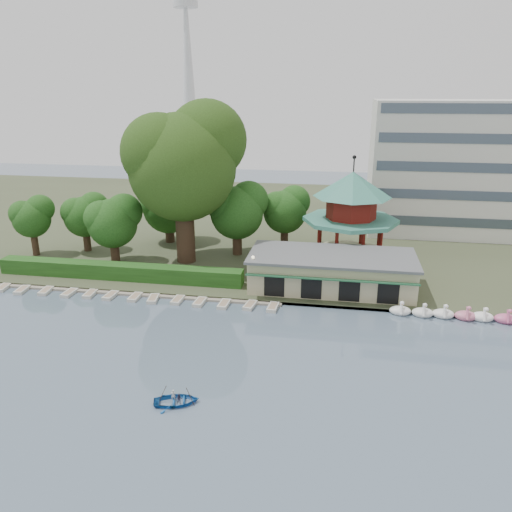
% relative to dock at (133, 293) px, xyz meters
% --- Properties ---
extents(ground_plane, '(220.00, 220.00, 0.00)m').
position_rel_dock_xyz_m(ground_plane, '(12.00, -17.20, -0.12)').
color(ground_plane, slate).
rests_on(ground_plane, ground).
extents(shore, '(220.00, 70.00, 0.40)m').
position_rel_dock_xyz_m(shore, '(12.00, 34.80, 0.08)').
color(shore, '#424930').
rests_on(shore, ground).
extents(embankment, '(220.00, 0.60, 0.30)m').
position_rel_dock_xyz_m(embankment, '(12.00, 0.10, 0.03)').
color(embankment, gray).
rests_on(embankment, ground).
extents(dock, '(34.00, 1.60, 0.24)m').
position_rel_dock_xyz_m(dock, '(0.00, 0.00, 0.00)').
color(dock, gray).
rests_on(dock, ground).
extents(boathouse, '(18.60, 9.39, 3.90)m').
position_rel_dock_xyz_m(boathouse, '(22.00, 4.77, 2.25)').
color(boathouse, tan).
rests_on(boathouse, shore).
extents(pavilion, '(12.40, 12.40, 13.50)m').
position_rel_dock_xyz_m(pavilion, '(24.00, 14.80, 7.36)').
color(pavilion, tan).
rests_on(pavilion, shore).
extents(office_building, '(38.00, 18.00, 20.00)m').
position_rel_dock_xyz_m(office_building, '(44.67, 31.80, 9.61)').
color(office_building, silver).
rests_on(office_building, shore).
extents(broadcast_tower, '(8.00, 8.00, 96.00)m').
position_rel_dock_xyz_m(broadcast_tower, '(-30.00, 122.80, 33.86)').
color(broadcast_tower, silver).
rests_on(broadcast_tower, ground).
extents(hedge, '(30.00, 2.00, 1.80)m').
position_rel_dock_xyz_m(hedge, '(-3.00, 3.30, 1.18)').
color(hedge, '#235219').
rests_on(hedge, shore).
extents(lamp_post, '(0.36, 0.36, 4.28)m').
position_rel_dock_xyz_m(lamp_post, '(13.50, 1.80, 3.22)').
color(lamp_post, black).
rests_on(lamp_post, shore).
extents(big_tree, '(14.78, 13.77, 20.49)m').
position_rel_dock_xyz_m(big_tree, '(3.18, 11.02, 13.59)').
color(big_tree, '#3A281C').
rests_on(big_tree, shore).
extents(small_trees, '(39.08, 16.99, 9.95)m').
position_rel_dock_xyz_m(small_trees, '(0.06, 14.89, 5.99)').
color(small_trees, '#3A281C').
rests_on(small_trees, shore).
extents(swan_boats, '(18.40, 2.03, 1.92)m').
position_rel_dock_xyz_m(swan_boats, '(37.44, -0.56, 0.28)').
color(swan_boats, white).
rests_on(swan_boats, ground).
extents(moored_rowboats, '(32.68, 2.71, 0.36)m').
position_rel_dock_xyz_m(moored_rowboats, '(0.58, -1.35, 0.06)').
color(moored_rowboats, beige).
rests_on(moored_rowboats, ground).
extents(rowboat_with_passengers, '(5.38, 4.51, 2.01)m').
position_rel_dock_xyz_m(rowboat_with_passengers, '(11.50, -19.10, 0.36)').
color(rowboat_with_passengers, '#1756A1').
rests_on(rowboat_with_passengers, ground).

